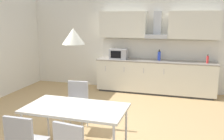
{
  "coord_description": "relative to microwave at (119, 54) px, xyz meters",
  "views": [
    {
      "loc": [
        1.72,
        -3.96,
        2.01
      ],
      "look_at": [
        0.36,
        0.66,
        1.0
      ],
      "focal_mm": 40.0,
      "sensor_mm": 36.0,
      "label": 1
    }
  ],
  "objects": [
    {
      "name": "ground_plane",
      "position": [
        0.04,
        -2.67,
        -1.05
      ],
      "size": [
        8.3,
        8.89,
        0.02
      ],
      "primitive_type": "cube",
      "color": "tan"
    },
    {
      "name": "wall_back",
      "position": [
        0.04,
        0.34,
        0.25
      ],
      "size": [
        6.64,
        0.1,
        2.57
      ],
      "primitive_type": "cube",
      "color": "silver",
      "rests_on": "ground_plane"
    },
    {
      "name": "kitchen_counter",
      "position": [
        1.01,
        0.0,
        -0.58
      ],
      "size": [
        3.16,
        0.61,
        0.9
      ],
      "color": "#333333",
      "rests_on": "ground_plane"
    },
    {
      "name": "backsplash_tile",
      "position": [
        1.01,
        0.28,
        0.12
      ],
      "size": [
        3.14,
        0.02,
        0.53
      ],
      "primitive_type": "cube",
      "color": "silver",
      "rests_on": "kitchen_counter"
    },
    {
      "name": "upper_wall_cabinets",
      "position": [
        1.01,
        0.12,
        0.79
      ],
      "size": [
        3.14,
        0.4,
        0.7
      ],
      "color": "silver"
    },
    {
      "name": "microwave",
      "position": [
        0.0,
        0.0,
        0.0
      ],
      "size": [
        0.48,
        0.35,
        0.28
      ],
      "color": "#ADADB2",
      "rests_on": "kitchen_counter"
    },
    {
      "name": "bottle_red",
      "position": [
        2.31,
        -0.05,
        -0.05
      ],
      "size": [
        0.06,
        0.06,
        0.22
      ],
      "color": "red",
      "rests_on": "kitchen_counter"
    },
    {
      "name": "bottle_blue",
      "position": [
        1.1,
        0.06,
        -0.02
      ],
      "size": [
        0.08,
        0.08,
        0.29
      ],
      "color": "blue",
      "rests_on": "kitchen_counter"
    },
    {
      "name": "dining_table",
      "position": [
        0.26,
        -3.44,
        -0.36
      ],
      "size": [
        1.49,
        0.81,
        0.72
      ],
      "color": "silver",
      "rests_on": "ground_plane"
    },
    {
      "name": "chair_near_left",
      "position": [
        -0.07,
        -4.23,
        -0.5
      ],
      "size": [
        0.41,
        0.41,
        0.87
      ],
      "color": "#B2B2B7",
      "rests_on": "ground_plane"
    },
    {
      "name": "chair_far_left",
      "position": [
        -0.08,
        -2.65,
        -0.5
      ],
      "size": [
        0.44,
        0.44,
        0.87
      ],
      "color": "#B2B2B7",
      "rests_on": "ground_plane"
    },
    {
      "name": "pendant_lamp",
      "position": [
        0.26,
        -3.44,
        0.72
      ],
      "size": [
        0.32,
        0.32,
        0.22
      ],
      "primitive_type": "cone",
      "color": "silver"
    }
  ]
}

